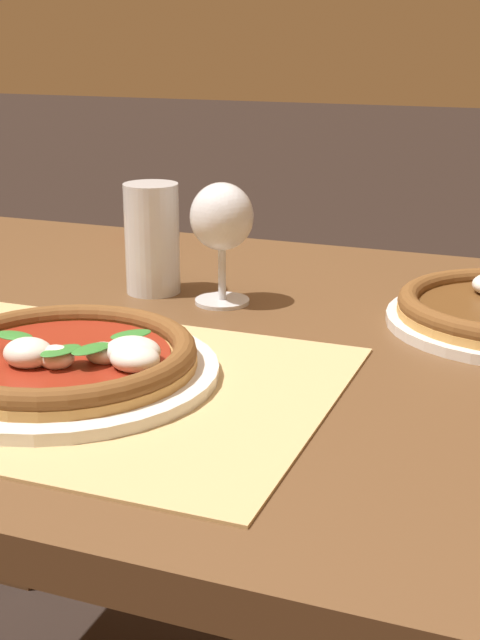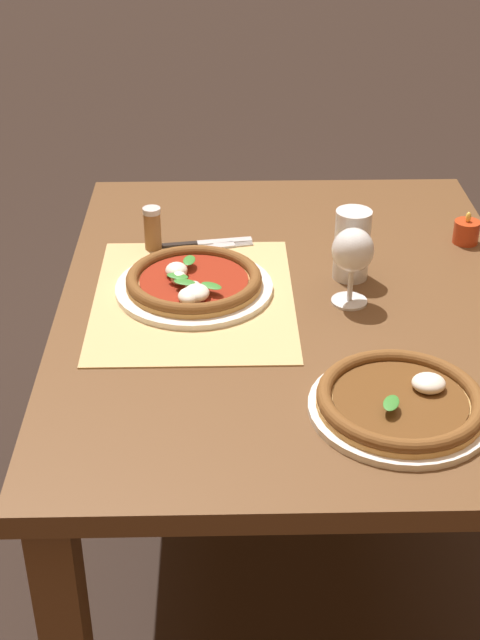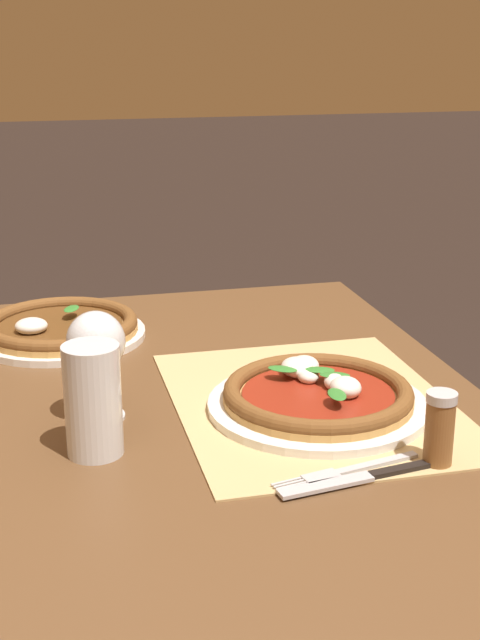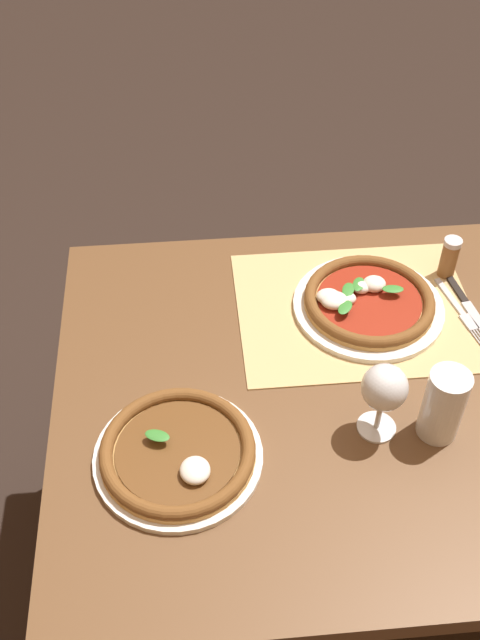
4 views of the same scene
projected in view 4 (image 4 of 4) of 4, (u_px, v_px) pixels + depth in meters
name	position (u px, v px, depth m)	size (l,w,h in m)	color
ground_plane	(339.00, 569.00, 1.93)	(24.00, 24.00, 0.00)	black
dining_table	(369.00, 418.00, 1.48)	(1.21, 0.92, 0.74)	brown
paper_placemat	(354.00, 310.00, 1.55)	(0.48, 0.39, 0.00)	tan
pizza_near	(368.00, 302.00, 1.53)	(0.31, 0.31, 0.05)	silver
pizza_far	(178.00, 453.00, 1.27)	(0.29, 0.29, 0.05)	silver
wine_glass	(384.00, 390.00, 1.26)	(0.08, 0.08, 0.16)	silver
pint_glass	(443.00, 406.00, 1.28)	(0.07, 0.07, 0.15)	silver
fork	(460.00, 311.00, 1.54)	(0.06, 0.20, 0.00)	#B7B7BC
knife	(468.00, 307.00, 1.55)	(0.05, 0.22, 0.01)	black
pepper_shaker	(449.00, 258.00, 1.59)	(0.04, 0.04, 0.10)	brown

